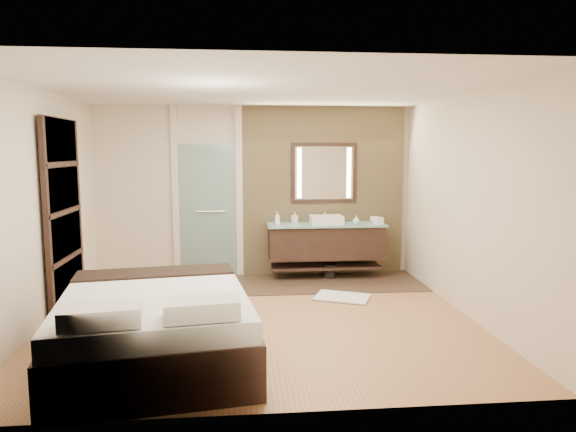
{
  "coord_description": "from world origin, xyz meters",
  "views": [
    {
      "loc": [
        -0.24,
        -5.96,
        2.01
      ],
      "look_at": [
        0.38,
        0.6,
        1.16
      ],
      "focal_mm": 32.0,
      "sensor_mm": 36.0,
      "label": 1
    }
  ],
  "objects": [
    {
      "name": "floor",
      "position": [
        0.0,
        0.0,
        0.0
      ],
      "size": [
        5.0,
        5.0,
        0.0
      ],
      "primitive_type": "plane",
      "color": "#96673E",
      "rests_on": "ground"
    },
    {
      "name": "tile_strip",
      "position": [
        0.6,
        1.6,
        0.01
      ],
      "size": [
        3.8,
        1.3,
        0.01
      ],
      "primitive_type": "cube",
      "color": "#3C2A21",
      "rests_on": "floor"
    },
    {
      "name": "stone_wall",
      "position": [
        1.1,
        2.21,
        1.35
      ],
      "size": [
        2.6,
        0.08,
        2.7
      ],
      "primitive_type": "cube",
      "color": "tan",
      "rests_on": "floor"
    },
    {
      "name": "vanity",
      "position": [
        1.1,
        1.92,
        0.58
      ],
      "size": [
        1.85,
        0.55,
        0.88
      ],
      "color": "black",
      "rests_on": "stone_wall"
    },
    {
      "name": "mirror_unit",
      "position": [
        1.1,
        2.16,
        1.65
      ],
      "size": [
        1.06,
        0.04,
        0.96
      ],
      "color": "black",
      "rests_on": "stone_wall"
    },
    {
      "name": "frosted_door",
      "position": [
        -0.75,
        2.2,
        1.14
      ],
      "size": [
        1.1,
        0.12,
        2.7
      ],
      "color": "#AAD7CF",
      "rests_on": "floor"
    },
    {
      "name": "shoji_partition",
      "position": [
        -2.43,
        0.6,
        1.21
      ],
      "size": [
        0.06,
        1.2,
        2.4
      ],
      "color": "black",
      "rests_on": "floor"
    },
    {
      "name": "bed",
      "position": [
        -1.06,
        -1.16,
        0.35
      ],
      "size": [
        2.02,
        2.39,
        0.83
      ],
      "rotation": [
        0.0,
        0.0,
        0.14
      ],
      "color": "black",
      "rests_on": "floor"
    },
    {
      "name": "bath_mat",
      "position": [
        1.13,
        0.75,
        0.02
      ],
      "size": [
        0.86,
        0.75,
        0.02
      ],
      "primitive_type": "cube",
      "rotation": [
        0.0,
        0.0,
        -0.42
      ],
      "color": "silver",
      "rests_on": "floor"
    },
    {
      "name": "waste_bin",
      "position": [
        1.15,
        1.85,
        0.11
      ],
      "size": [
        0.21,
        0.21,
        0.23
      ],
      "primitive_type": "cylinder",
      "rotation": [
        0.0,
        0.0,
        0.15
      ],
      "color": "black",
      "rests_on": "floor"
    },
    {
      "name": "tissue_box",
      "position": [
        1.92,
        1.84,
        0.92
      ],
      "size": [
        0.15,
        0.15,
        0.1
      ],
      "primitive_type": "cube",
      "rotation": [
        0.0,
        0.0,
        0.37
      ],
      "color": "silver",
      "rests_on": "vanity"
    },
    {
      "name": "soap_bottle_a",
      "position": [
        0.33,
        1.86,
        0.97
      ],
      "size": [
        0.09,
        0.09,
        0.2
      ],
      "primitive_type": "imported",
      "rotation": [
        0.0,
        0.0,
        -0.22
      ],
      "color": "white",
      "rests_on": "vanity"
    },
    {
      "name": "soap_bottle_b",
      "position": [
        0.62,
        2.04,
        0.95
      ],
      "size": [
        0.11,
        0.11,
        0.18
      ],
      "primitive_type": "imported",
      "rotation": [
        0.0,
        0.0,
        0.4
      ],
      "color": "#B2B2B2",
      "rests_on": "vanity"
    },
    {
      "name": "soap_bottle_c",
      "position": [
        1.56,
        1.81,
        0.93
      ],
      "size": [
        0.13,
        0.13,
        0.14
      ],
      "primitive_type": "imported",
      "rotation": [
        0.0,
        0.0,
        -0.21
      ],
      "color": "silver",
      "rests_on": "vanity"
    },
    {
      "name": "cup",
      "position": [
        1.88,
        1.96,
        0.91
      ],
      "size": [
        0.15,
        0.15,
        0.1
      ],
      "primitive_type": "imported",
      "rotation": [
        0.0,
        0.0,
        -0.27
      ],
      "color": "white",
      "rests_on": "vanity"
    }
  ]
}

